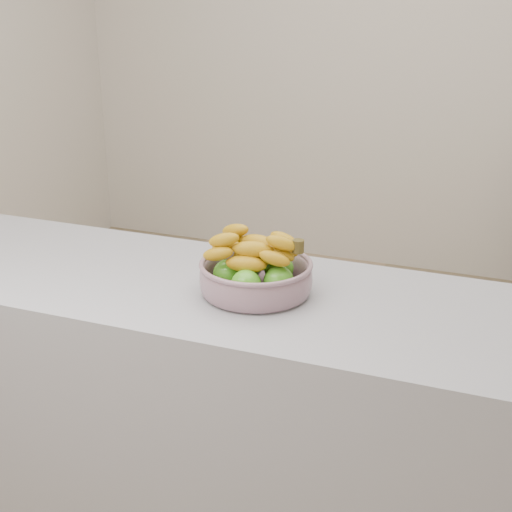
{
  "coord_description": "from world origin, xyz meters",
  "views": [
    {
      "loc": [
        0.75,
        -2.17,
        1.64
      ],
      "look_at": [
        0.15,
        -0.61,
        1.0
      ],
      "focal_mm": 50.0,
      "sensor_mm": 36.0,
      "label": 1
    }
  ],
  "objects": [
    {
      "name": "counter",
      "position": [
        0.0,
        -0.61,
        0.45
      ],
      "size": [
        2.0,
        0.6,
        0.9
      ],
      "primitive_type": "cube",
      "color": "gray",
      "rests_on": "ground"
    },
    {
      "name": "ground",
      "position": [
        0.0,
        0.0,
        0.0
      ],
      "size": [
        4.0,
        4.0,
        0.0
      ],
      "primitive_type": "plane",
      "color": "#8F7557",
      "rests_on": "ground"
    },
    {
      "name": "fruit_bowl",
      "position": [
        0.14,
        -0.61,
        0.95
      ],
      "size": [
        0.29,
        0.29,
        0.16
      ],
      "rotation": [
        0.0,
        0.0,
        0.02
      ],
      "color": "#8B98A6",
      "rests_on": "counter"
    }
  ]
}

